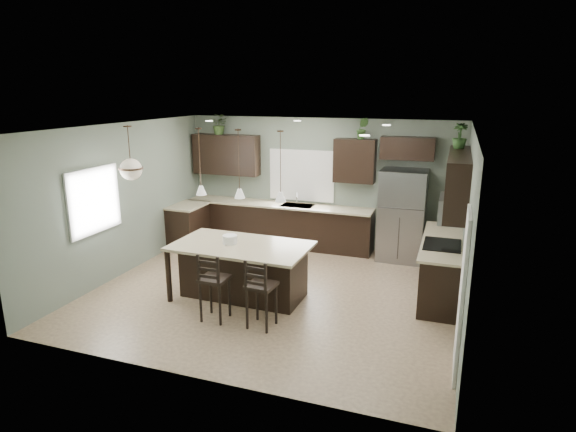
{
  "coord_description": "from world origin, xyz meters",
  "views": [
    {
      "loc": [
        2.78,
        -7.22,
        3.38
      ],
      "look_at": [
        0.1,
        0.4,
        1.25
      ],
      "focal_mm": 30.0,
      "sensor_mm": 36.0,
      "label": 1
    }
  ],
  "objects_px": {
    "serving_dish": "(230,239)",
    "bar_stool_right": "(261,293)",
    "refrigerator": "(402,215)",
    "bar_stool_center": "(215,286)",
    "plant_back_left": "(220,124)",
    "kitchen_island": "(242,271)"
  },
  "relations": [
    {
      "from": "bar_stool_right",
      "to": "bar_stool_center",
      "type": "bearing_deg",
      "value": -174.09
    },
    {
      "from": "refrigerator",
      "to": "bar_stool_right",
      "type": "height_order",
      "value": "refrigerator"
    },
    {
      "from": "refrigerator",
      "to": "bar_stool_right",
      "type": "bearing_deg",
      "value": -113.15
    },
    {
      "from": "kitchen_island",
      "to": "bar_stool_right",
      "type": "height_order",
      "value": "bar_stool_right"
    },
    {
      "from": "bar_stool_right",
      "to": "plant_back_left",
      "type": "relative_size",
      "value": 2.35
    },
    {
      "from": "bar_stool_right",
      "to": "plant_back_left",
      "type": "height_order",
      "value": "plant_back_left"
    },
    {
      "from": "refrigerator",
      "to": "bar_stool_center",
      "type": "distance_m",
      "value": 4.34
    },
    {
      "from": "serving_dish",
      "to": "bar_stool_center",
      "type": "distance_m",
      "value": 0.99
    },
    {
      "from": "refrigerator",
      "to": "kitchen_island",
      "type": "relative_size",
      "value": 0.83
    },
    {
      "from": "bar_stool_center",
      "to": "refrigerator",
      "type": "bearing_deg",
      "value": 57.24
    },
    {
      "from": "kitchen_island",
      "to": "plant_back_left",
      "type": "xyz_separation_m",
      "value": [
        -1.85,
        2.98,
        2.16
      ]
    },
    {
      "from": "bar_stool_center",
      "to": "bar_stool_right",
      "type": "bearing_deg",
      "value": 0.57
    },
    {
      "from": "bar_stool_right",
      "to": "plant_back_left",
      "type": "bearing_deg",
      "value": 128.59
    },
    {
      "from": "kitchen_island",
      "to": "serving_dish",
      "type": "height_order",
      "value": "serving_dish"
    },
    {
      "from": "refrigerator",
      "to": "serving_dish",
      "type": "relative_size",
      "value": 7.71
    },
    {
      "from": "kitchen_island",
      "to": "bar_stool_right",
      "type": "relative_size",
      "value": 2.09
    },
    {
      "from": "plant_back_left",
      "to": "bar_stool_right",
      "type": "bearing_deg",
      "value": -56.25
    },
    {
      "from": "serving_dish",
      "to": "bar_stool_right",
      "type": "distance_m",
      "value": 1.33
    },
    {
      "from": "refrigerator",
      "to": "plant_back_left",
      "type": "height_order",
      "value": "plant_back_left"
    },
    {
      "from": "kitchen_island",
      "to": "bar_stool_right",
      "type": "distance_m",
      "value": 1.11
    },
    {
      "from": "refrigerator",
      "to": "plant_back_left",
      "type": "bearing_deg",
      "value": 177.46
    },
    {
      "from": "kitchen_island",
      "to": "serving_dish",
      "type": "bearing_deg",
      "value": -180.0
    }
  ]
}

